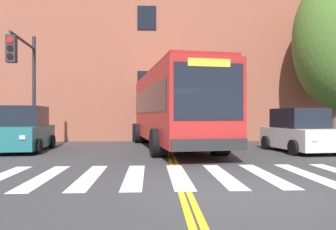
{
  "coord_description": "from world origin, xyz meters",
  "views": [
    {
      "loc": [
        -1.62,
        -6.36,
        1.51
      ],
      "look_at": [
        -1.08,
        8.28,
        1.53
      ],
      "focal_mm": 35.0,
      "sensor_mm": 36.0,
      "label": 1
    }
  ],
  "objects": [
    {
      "name": "ground_plane",
      "position": [
        0.0,
        0.0,
        0.0
      ],
      "size": [
        120.0,
        120.0,
        0.0
      ],
      "primitive_type": "plane",
      "color": "#38383A"
    },
    {
      "name": "crosswalk",
      "position": [
        -0.5,
        1.81,
        0.0
      ],
      "size": [
        10.4,
        3.57,
        0.01
      ],
      "color": "white",
      "rests_on": "ground"
    },
    {
      "name": "lane_line_yellow_inner",
      "position": [
        -1.13,
        15.81,
        0.0
      ],
      "size": [
        0.12,
        36.0,
        0.01
      ],
      "primitive_type": "cube",
      "color": "gold",
      "rests_on": "ground"
    },
    {
      "name": "lane_line_yellow_outer",
      "position": [
        -0.97,
        15.81,
        0.0
      ],
      "size": [
        0.12,
        36.0,
        0.01
      ],
      "primitive_type": "cube",
      "color": "gold",
      "rests_on": "ground"
    },
    {
      "name": "city_bus",
      "position": [
        -0.95,
        9.31,
        1.91
      ],
      "size": [
        4.29,
        12.09,
        3.5
      ],
      "color": "#B22323",
      "rests_on": "ground"
    },
    {
      "name": "car_teal_near_lane",
      "position": [
        -7.18,
        7.68,
        0.87
      ],
      "size": [
        2.23,
        4.06,
        1.91
      ],
      "color": "#236B70",
      "rests_on": "ground"
    },
    {
      "name": "car_white_far_lane",
      "position": [
        4.32,
        7.0,
        0.83
      ],
      "size": [
        2.39,
        3.85,
        1.8
      ],
      "color": "white",
      "rests_on": "ground"
    },
    {
      "name": "traffic_light_far_corner",
      "position": [
        -7.06,
        7.45,
        3.35
      ],
      "size": [
        0.53,
        3.21,
        5.11
      ],
      "color": "#28282D",
      "rests_on": "ground"
    },
    {
      "name": "street_tree_curbside_large",
      "position": [
        7.7,
        10.19,
        5.38
      ],
      "size": [
        6.18,
        6.27,
        8.94
      ],
      "color": "brown",
      "rests_on": "ground"
    },
    {
      "name": "building_facade",
      "position": [
        3.29,
        17.14,
        6.84
      ],
      "size": [
        40.87,
        8.69,
        13.67
      ],
      "color": "#9E5642",
      "rests_on": "ground"
    }
  ]
}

